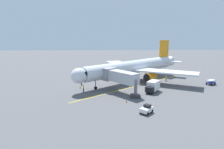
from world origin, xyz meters
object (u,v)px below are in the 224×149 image
at_px(baggage_cart_rear_apron, 211,82).
at_px(safety_cone_wing_port, 88,96).
at_px(box_truck_portside, 126,68).
at_px(tug_starboard_side, 147,109).
at_px(jet_bridge, 118,76).
at_px(box_truck_near_nose, 153,86).
at_px(ground_crew_wing_walker, 81,82).
at_px(ground_crew_loader, 166,78).
at_px(safety_cone_nose_left, 126,101).
at_px(airplane, 133,67).
at_px(ground_crew_marshaller, 83,88).
at_px(safety_cone_nose_right, 80,87).

xyz_separation_m(baggage_cart_rear_apron, safety_cone_wing_port, (32.56, 9.61, -0.38)).
distance_m(box_truck_portside, tug_starboard_side, 39.19).
relative_size(jet_bridge, box_truck_near_nose, 2.05).
height_order(ground_crew_wing_walker, box_truck_portside, box_truck_portside).
bearing_deg(ground_crew_loader, box_truck_near_nose, 59.28).
height_order(tug_starboard_side, safety_cone_nose_left, tug_starboard_side).
height_order(baggage_cart_rear_apron, safety_cone_wing_port, baggage_cart_rear_apron).
height_order(airplane, box_truck_near_nose, airplane).
distance_m(jet_bridge, tug_starboard_side, 14.21).
xyz_separation_m(box_truck_portside, safety_cone_wing_port, (11.65, 29.51, -1.11)).
bearing_deg(jet_bridge, safety_cone_wing_port, 27.87).
height_order(airplane, ground_crew_marshaller, airplane).
distance_m(ground_crew_wing_walker, safety_cone_nose_left, 17.86).
height_order(box_truck_portside, safety_cone_wing_port, box_truck_portside).
xyz_separation_m(ground_crew_marshaller, baggage_cart_rear_apron, (-33.96, -5.69, -0.23)).
bearing_deg(box_truck_portside, safety_cone_nose_right, 57.64).
relative_size(airplane, ground_crew_wing_walker, 19.75).
distance_m(ground_crew_loader, tug_starboard_side, 26.33).
distance_m(airplane, ground_crew_wing_walker, 15.61).
xyz_separation_m(ground_crew_loader, box_truck_portside, (10.02, -15.16, 0.50)).
xyz_separation_m(tug_starboard_side, safety_cone_wing_port, (10.89, -9.67, -0.43)).
bearing_deg(tug_starboard_side, box_truck_portside, -91.11).
distance_m(box_truck_portside, safety_cone_wing_port, 31.74).
bearing_deg(jet_bridge, safety_cone_nose_right, -20.80).
distance_m(box_truck_near_nose, baggage_cart_rear_apron, 18.73).
relative_size(airplane, tug_starboard_side, 12.47).
distance_m(ground_crew_marshaller, baggage_cart_rear_apron, 34.43).
distance_m(ground_crew_marshaller, box_truck_portside, 28.73).
bearing_deg(box_truck_near_nose, airplane, -75.62).
bearing_deg(box_truck_portside, airplane, 91.32).
bearing_deg(ground_crew_loader, box_truck_portside, -56.55).
distance_m(ground_crew_marshaller, ground_crew_wing_walker, 6.52).
height_order(jet_bridge, safety_cone_wing_port, jet_bridge).
height_order(box_truck_near_nose, tug_starboard_side, box_truck_near_nose).
height_order(ground_crew_marshaller, ground_crew_wing_walker, same).
xyz_separation_m(box_truck_near_nose, box_truck_portside, (3.35, -26.37, 0.00)).
xyz_separation_m(box_truck_portside, safety_cone_nose_left, (3.64, 33.53, -1.11)).
height_order(ground_crew_marshaller, safety_cone_nose_right, ground_crew_marshaller).
relative_size(jet_bridge, safety_cone_wing_port, 18.23).
relative_size(ground_crew_wing_walker, ground_crew_loader, 1.00).
bearing_deg(tug_starboard_side, ground_crew_loader, -114.16).
relative_size(airplane, baggage_cart_rear_apron, 11.49).
bearing_deg(ground_crew_wing_walker, jet_bridge, 144.09).
height_order(ground_crew_marshaller, box_truck_near_nose, box_truck_near_nose).
relative_size(box_truck_near_nose, box_truck_portside, 1.05).
height_order(jet_bridge, safety_cone_nose_left, jet_bridge).
height_order(airplane, box_truck_portside, airplane).
bearing_deg(airplane, tug_starboard_side, 87.45).
distance_m(box_truck_portside, baggage_cart_rear_apron, 28.87).
relative_size(tug_starboard_side, safety_cone_nose_left, 4.92).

